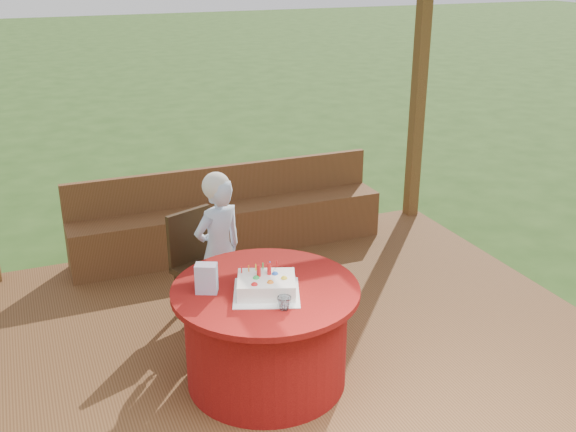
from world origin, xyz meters
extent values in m
plane|color=#274818|center=(0.00, 0.00, 0.00)|extent=(60.00, 60.00, 0.00)
cube|color=brown|center=(0.00, 0.00, 0.06)|extent=(4.50, 4.00, 0.12)
cube|color=brown|center=(2.13, 1.88, 1.42)|extent=(0.12, 0.12, 2.60)
cube|color=brown|center=(0.00, 1.70, 0.34)|extent=(3.00, 0.42, 0.45)
cube|color=brown|center=(0.00, 1.88, 0.75)|extent=(3.00, 0.06, 0.35)
cylinder|color=maroon|center=(-0.43, -0.42, 0.45)|extent=(1.06, 1.06, 0.66)
cylinder|color=maroon|center=(-0.43, -0.42, 0.80)|extent=(1.22, 1.22, 0.04)
cube|color=#31200F|center=(-0.57, 0.57, 0.51)|extent=(0.51, 0.51, 0.05)
cylinder|color=#31200F|center=(-0.65, 0.37, 0.32)|extent=(0.04, 0.04, 0.39)
cylinder|color=#31200F|center=(-0.36, 0.49, 0.32)|extent=(0.04, 0.04, 0.39)
cylinder|color=#31200F|center=(-0.77, 0.66, 0.32)|extent=(0.04, 0.04, 0.39)
cylinder|color=#31200F|center=(-0.48, 0.78, 0.32)|extent=(0.04, 0.04, 0.39)
cube|color=#31200F|center=(-0.63, 0.74, 0.74)|extent=(0.38, 0.18, 0.45)
imported|color=#ABCFFF|center=(-0.47, 0.51, 0.70)|extent=(0.49, 0.40, 1.15)
sphere|color=white|center=(-0.47, 0.51, 1.21)|extent=(0.21, 0.21, 0.21)
cube|color=white|center=(-0.45, -0.49, 0.82)|extent=(0.53, 0.53, 0.01)
cube|color=white|center=(-0.45, -0.49, 0.87)|extent=(0.44, 0.39, 0.10)
cylinder|color=red|center=(-0.49, -0.45, 0.96)|extent=(0.03, 0.03, 0.07)
cylinder|color=red|center=(-0.42, -0.45, 0.96)|extent=(0.03, 0.03, 0.07)
sphere|color=red|center=(-0.55, -0.55, 0.94)|extent=(0.04, 0.04, 0.04)
sphere|color=orange|center=(-0.45, -0.56, 0.94)|extent=(0.04, 0.04, 0.04)
sphere|color=yellow|center=(-0.35, -0.54, 0.94)|extent=(0.04, 0.04, 0.04)
sphere|color=green|center=(-0.51, -0.47, 0.94)|extent=(0.04, 0.04, 0.04)
sphere|color=blue|center=(-0.38, -0.46, 0.94)|extent=(0.04, 0.04, 0.04)
cube|color=#CC84AB|center=(-0.79, -0.34, 0.91)|extent=(0.16, 0.13, 0.19)
imported|color=white|center=(-0.42, -0.72, 0.86)|extent=(0.10, 0.10, 0.08)
camera|label=1|loc=(-1.76, -4.02, 2.82)|focal=42.00mm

